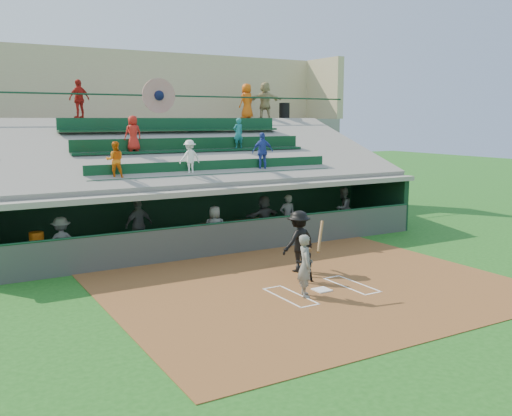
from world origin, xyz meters
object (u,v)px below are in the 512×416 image
batter_at_plate (306,265)px  white_table (35,258)px  catcher (304,263)px  trash_bin (284,111)px  home_plate (322,290)px  water_cooler (37,239)px

batter_at_plate → white_table: bearing=132.2°
white_table → catcher: bearing=-51.3°
trash_bin → batter_at_plate: bearing=-120.7°
home_plate → white_table: size_ratio=0.51×
home_plate → trash_bin: trash_bin is taller
catcher → white_table: bearing=-35.9°
batter_at_plate → water_cooler: 8.34m
batter_at_plate → trash_bin: bearing=59.3°
catcher → trash_bin: (7.04, 11.97, 4.42)m
catcher → white_table: (-6.39, 5.15, -0.17)m
batter_at_plate → white_table: (-5.67, 6.24, -0.44)m
white_table → water_cooler: size_ratio=1.97×
catcher → water_cooler: size_ratio=2.60×
white_table → water_cooler: water_cooler is taller
catcher → water_cooler: (-6.33, 5.08, 0.42)m
home_plate → trash_bin: 15.53m
white_table → trash_bin: bearing=14.4°
home_plate → catcher: 1.07m
water_cooler → trash_bin: bearing=27.3°
white_table → trash_bin: trash_bin is taller
trash_bin → white_table: bearing=-153.1°
home_plate → white_table: (-6.34, 6.06, 0.38)m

